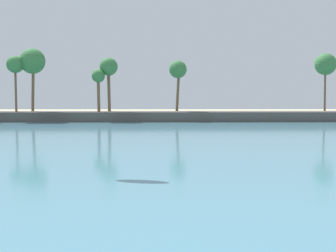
{
  "coord_description": "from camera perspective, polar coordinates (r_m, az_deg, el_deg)",
  "views": [
    {
      "loc": [
        -0.05,
        -5.05,
        5.73
      ],
      "look_at": [
        0.14,
        10.67,
        4.49
      ],
      "focal_mm": 49.37,
      "sensor_mm": 36.0,
      "label": 1
    }
  ],
  "objects": [
    {
      "name": "palm_headland",
      "position": [
        84.15,
        -4.73,
        3.27
      ],
      "size": [
        87.03,
        6.23,
        13.42
      ],
      "color": "#514C47",
      "rests_on": "ground"
    },
    {
      "name": "sea",
      "position": [
        68.58,
        -0.65,
        -0.27
      ],
      "size": [
        220.0,
        110.86,
        0.06
      ],
      "primitive_type": "cube",
      "color": "teal",
      "rests_on": "ground"
    }
  ]
}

